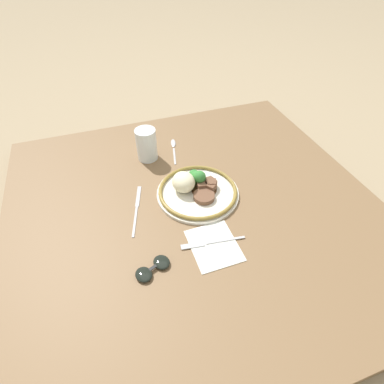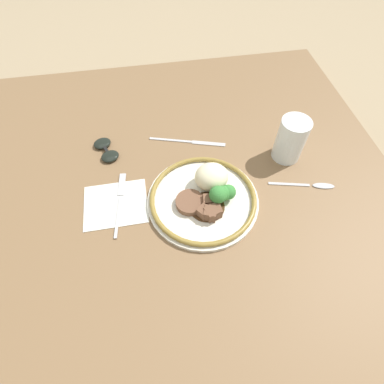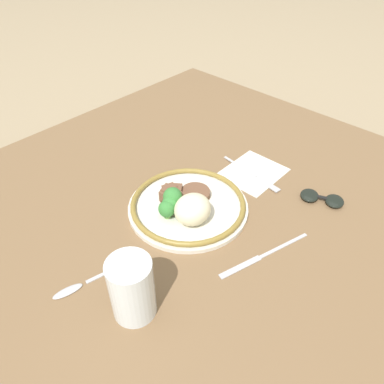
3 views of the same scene
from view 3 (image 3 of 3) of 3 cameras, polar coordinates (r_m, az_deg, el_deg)
ground_plane at (r=0.88m, az=2.84°, el=-4.03°), size 8.00×8.00×0.00m
dining_table at (r=0.87m, az=2.88°, el=-2.96°), size 1.12×1.15×0.05m
napkin at (r=0.96m, az=9.34°, el=2.92°), size 0.15×0.13×0.00m
plate at (r=0.82m, az=-0.84°, el=-1.94°), size 0.27×0.27×0.07m
juice_glass at (r=0.64m, az=-9.11°, el=-14.53°), size 0.07×0.07×0.12m
fork at (r=0.94m, az=9.67°, el=2.33°), size 0.04×0.18×0.00m
knife at (r=0.76m, az=10.64°, el=-9.59°), size 0.21×0.07×0.00m
spoon at (r=0.73m, az=-16.81°, el=-13.52°), size 0.16×0.05×0.01m
sunglasses at (r=0.91m, az=19.19°, el=-0.89°), size 0.08×0.11×0.01m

